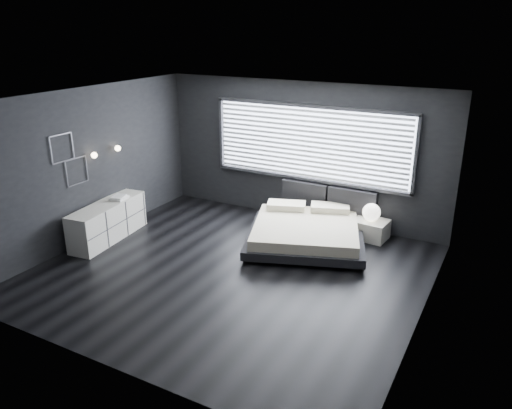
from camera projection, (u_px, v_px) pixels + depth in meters
The scene contains 12 objects.
room at pixel (230, 191), 7.71m from camera, with size 6.04×6.00×2.80m.
window at pixel (310, 144), 9.77m from camera, with size 4.14×0.09×1.52m.
headboard at pixel (328, 198), 9.88m from camera, with size 1.96×0.16×0.52m.
sconce_near at pixel (94, 155), 8.97m from camera, with size 0.18×0.11×0.11m.
sconce_far at pixel (118, 148), 9.46m from camera, with size 0.18×0.11×0.11m.
wall_art_upper at pixel (62, 148), 8.43m from camera, with size 0.01×0.48×0.48m.
wall_art_lower at pixel (77, 171), 8.79m from camera, with size 0.01×0.48×0.48m.
bed at pixel (306, 231), 9.13m from camera, with size 2.62×2.57×0.54m.
nightstand at pixel (370, 229), 9.40m from camera, with size 0.62×0.52×0.36m, color silver.
orb_lamp at pixel (371, 212), 9.27m from camera, with size 0.33×0.33×0.33m, color white.
dresser at pixel (108, 221), 9.32m from camera, with size 0.69×1.80×0.70m.
book_stack at pixel (119, 197), 9.43m from camera, with size 0.31×0.37×0.07m.
Camera 1 is at (3.83, -6.23, 3.86)m, focal length 35.00 mm.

